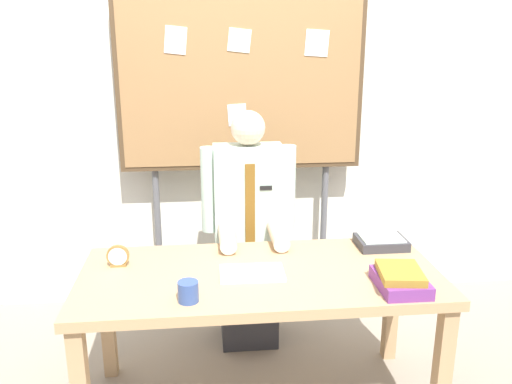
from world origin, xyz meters
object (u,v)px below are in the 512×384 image
bulletin_board (242,82)px  desk_clock (118,257)px  person (249,240)px  paper_tray (381,242)px  open_notebook (252,273)px  book_stack (400,279)px  desk (260,288)px  coffee_mug (188,292)px

bulletin_board → desk_clock: size_ratio=19.74×
person → desk_clock: size_ratio=13.08×
paper_tray → desk_clock: bearing=-175.5°
desk_clock → paper_tray: (1.38, 0.11, -0.02)m
open_notebook → book_stack: bearing=-18.4°
bulletin_board → book_stack: 1.64m
bulletin_board → paper_tray: bearing=-49.8°
desk → desk_clock: (-0.69, 0.14, 0.14)m
person → bulletin_board: bulletin_board is taller
person → coffee_mug: size_ratio=15.77×
paper_tray → coffee_mug: bearing=-153.5°
book_stack → coffee_mug: size_ratio=3.05×
book_stack → coffee_mug: (-0.95, -0.02, 0.00)m
book_stack → desk_clock: size_ratio=2.53×
book_stack → paper_tray: 0.49m
open_notebook → paper_tray: (0.73, 0.27, 0.02)m
book_stack → coffee_mug: book_stack is taller
person → open_notebook: size_ratio=4.70×
desk_clock → paper_tray: desk_clock is taller
desk → book_stack: 0.67m
person → open_notebook: (-0.04, -0.63, 0.08)m
person → paper_tray: 0.78m
open_notebook → desk_clock: 0.67m
paper_tray → open_notebook: bearing=-159.6°
person → book_stack: size_ratio=5.18×
person → desk_clock: (-0.69, -0.47, 0.12)m
open_notebook → person: bearing=86.3°
person → coffee_mug: person is taller
book_stack → open_notebook: 0.69m
person → bulletin_board: (0.00, 0.46, 0.89)m
book_stack → desk_clock: 1.36m
coffee_mug → paper_tray: size_ratio=0.35×
desk → open_notebook: size_ratio=5.65×
desk_clock → open_notebook: bearing=-13.9°
book_stack → desk: bearing=158.8°
person → bulletin_board: bearing=90.0°
desk → person: size_ratio=1.20×
open_notebook → coffee_mug: size_ratio=3.36×
desk → paper_tray: (0.69, 0.25, 0.12)m
desk → open_notebook: (-0.04, -0.02, 0.09)m
coffee_mug → bulletin_board: bearing=75.7°
desk → desk_clock: size_ratio=15.73×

